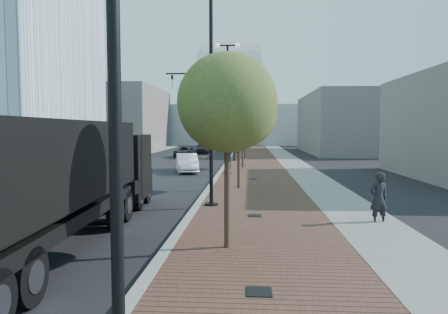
# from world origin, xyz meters

# --- Properties ---
(sidewalk) EXTENTS (7.00, 140.00, 0.12)m
(sidewalk) POSITION_xyz_m (3.50, 40.00, 0.06)
(sidewalk) COLOR #4C2D23
(sidewalk) RESTS_ON ground
(concrete_strip) EXTENTS (2.40, 140.00, 0.13)m
(concrete_strip) POSITION_xyz_m (6.20, 40.00, 0.07)
(concrete_strip) COLOR slate
(concrete_strip) RESTS_ON ground
(curb) EXTENTS (0.30, 140.00, 0.14)m
(curb) POSITION_xyz_m (0.00, 40.00, 0.07)
(curb) COLOR gray
(curb) RESTS_ON ground
(west_sidewalk) EXTENTS (4.00, 140.00, 0.12)m
(west_sidewalk) POSITION_xyz_m (-13.00, 40.00, 0.06)
(west_sidewalk) COLOR slate
(west_sidewalk) RESTS_ON ground
(dump_truck) EXTENTS (3.25, 13.56, 3.52)m
(dump_truck) POSITION_xyz_m (-3.29, 6.58, 1.48)
(dump_truck) COLOR black
(dump_truck) RESTS_ON ground
(white_sedan) EXTENTS (2.40, 4.51, 1.41)m
(white_sedan) POSITION_xyz_m (-2.59, 23.78, 0.71)
(white_sedan) COLOR silver
(white_sedan) RESTS_ON ground
(dark_car_mid) EXTENTS (2.32, 4.63, 1.26)m
(dark_car_mid) POSITION_xyz_m (-5.36, 40.09, 0.63)
(dark_car_mid) COLOR black
(dark_car_mid) RESTS_ON ground
(dark_car_far) EXTENTS (2.02, 4.84, 1.40)m
(dark_car_far) POSITION_xyz_m (-4.01, 46.74, 0.70)
(dark_car_far) COLOR black
(dark_car_far) RESTS_ON ground
(pedestrian) EXTENTS (0.77, 0.61, 1.83)m
(pedestrian) POSITION_xyz_m (6.62, 7.34, 0.92)
(pedestrian) COLOR black
(pedestrian) RESTS_ON ground
(streetlight_0) EXTENTS (1.72, 0.56, 9.28)m
(streetlight_0) POSITION_xyz_m (0.60, -2.00, 4.82)
(streetlight_0) COLOR black
(streetlight_0) RESTS_ON ground
(streetlight_1) EXTENTS (1.44, 0.56, 9.21)m
(streetlight_1) POSITION_xyz_m (0.49, 10.00, 4.34)
(streetlight_1) COLOR black
(streetlight_1) RESTS_ON ground
(streetlight_2) EXTENTS (1.72, 0.56, 9.28)m
(streetlight_2) POSITION_xyz_m (0.60, 22.00, 4.82)
(streetlight_2) COLOR black
(streetlight_2) RESTS_ON ground
(streetlight_3) EXTENTS (1.44, 0.56, 9.21)m
(streetlight_3) POSITION_xyz_m (0.49, 34.00, 4.34)
(streetlight_3) COLOR black
(streetlight_3) RESTS_ON ground
(streetlight_4) EXTENTS (1.72, 0.56, 9.28)m
(streetlight_4) POSITION_xyz_m (0.60, 46.00, 4.82)
(streetlight_4) COLOR black
(streetlight_4) RESTS_ON ground
(traffic_mast) EXTENTS (5.09, 0.20, 8.00)m
(traffic_mast) POSITION_xyz_m (-0.30, 25.00, 4.98)
(traffic_mast) COLOR black
(traffic_mast) RESTS_ON ground
(tree_0) EXTENTS (2.66, 2.65, 5.32)m
(tree_0) POSITION_xyz_m (1.65, 4.02, 3.98)
(tree_0) COLOR #382619
(tree_0) RESTS_ON ground
(tree_1) EXTENTS (2.52, 2.50, 5.10)m
(tree_1) POSITION_xyz_m (1.65, 15.02, 3.84)
(tree_1) COLOR #382619
(tree_1) RESTS_ON ground
(tree_2) EXTENTS (2.57, 2.56, 4.52)m
(tree_2) POSITION_xyz_m (1.65, 27.02, 3.23)
(tree_2) COLOR #382619
(tree_2) RESTS_ON ground
(tree_3) EXTENTS (2.67, 2.67, 5.06)m
(tree_3) POSITION_xyz_m (1.65, 39.02, 3.71)
(tree_3) COLOR #382619
(tree_3) RESTS_ON ground
(convention_center) EXTENTS (50.00, 30.00, 50.00)m
(convention_center) POSITION_xyz_m (-2.00, 85.00, 6.00)
(convention_center) COLOR #9EA5A8
(convention_center) RESTS_ON ground
(commercial_block_nw) EXTENTS (14.00, 20.00, 10.00)m
(commercial_block_nw) POSITION_xyz_m (-20.00, 60.00, 5.00)
(commercial_block_nw) COLOR #635B59
(commercial_block_nw) RESTS_ON ground
(commercial_block_ne) EXTENTS (12.00, 22.00, 8.00)m
(commercial_block_ne) POSITION_xyz_m (16.00, 50.00, 4.00)
(commercial_block_ne) COLOR #635C59
(commercial_block_ne) RESTS_ON ground
(utility_cover_0) EXTENTS (0.50, 0.50, 0.02)m
(utility_cover_0) POSITION_xyz_m (2.40, 1.00, 0.13)
(utility_cover_0) COLOR black
(utility_cover_0) RESTS_ON sidewalk
(utility_cover_1) EXTENTS (0.50, 0.50, 0.02)m
(utility_cover_1) POSITION_xyz_m (2.40, 8.00, 0.13)
(utility_cover_1) COLOR black
(utility_cover_1) RESTS_ON sidewalk
(utility_cover_2) EXTENTS (0.50, 0.50, 0.02)m
(utility_cover_2) POSITION_xyz_m (2.40, 19.00, 0.13)
(utility_cover_2) COLOR black
(utility_cover_2) RESTS_ON sidewalk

